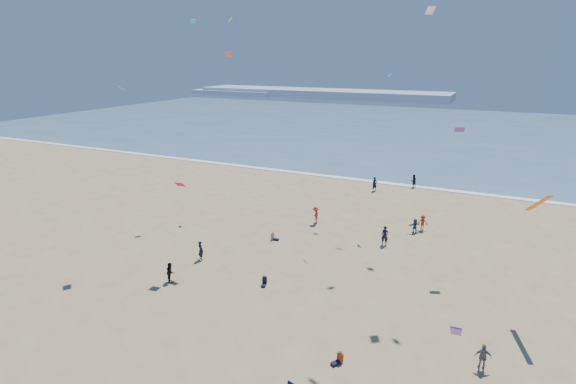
% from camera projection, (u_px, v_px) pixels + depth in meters
% --- Properties ---
extents(ocean, '(220.00, 100.00, 0.06)m').
position_uv_depth(ocean, '(439.00, 132.00, 106.08)').
color(ocean, '#476B84').
rests_on(ocean, ground).
extents(surf_line, '(220.00, 1.20, 0.08)m').
position_uv_depth(surf_line, '(389.00, 183.00, 62.92)').
color(surf_line, white).
rests_on(surf_line, ground).
extents(headland_far, '(110.00, 20.00, 3.20)m').
position_uv_depth(headland_far, '(320.00, 93.00, 195.13)').
color(headland_far, '#7A8EA8').
rests_on(headland_far, ground).
extents(headland_near, '(40.00, 14.00, 2.00)m').
position_uv_depth(headland_near, '(236.00, 92.00, 207.50)').
color(headland_near, '#7A8EA8').
rests_on(headland_near, ground).
extents(standing_flyers, '(29.96, 48.21, 1.92)m').
position_uv_depth(standing_flyers, '(382.00, 260.00, 37.39)').
color(standing_flyers, black).
rests_on(standing_flyers, ground).
extents(seated_group, '(14.13, 25.51, 0.84)m').
position_uv_depth(seated_group, '(285.00, 326.00, 29.06)').
color(seated_group, white).
rests_on(seated_group, ground).
extents(kites_aloft, '(40.89, 40.33, 24.95)m').
position_uv_depth(kites_aloft, '(423.00, 96.00, 28.07)').
color(kites_aloft, red).
rests_on(kites_aloft, ground).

